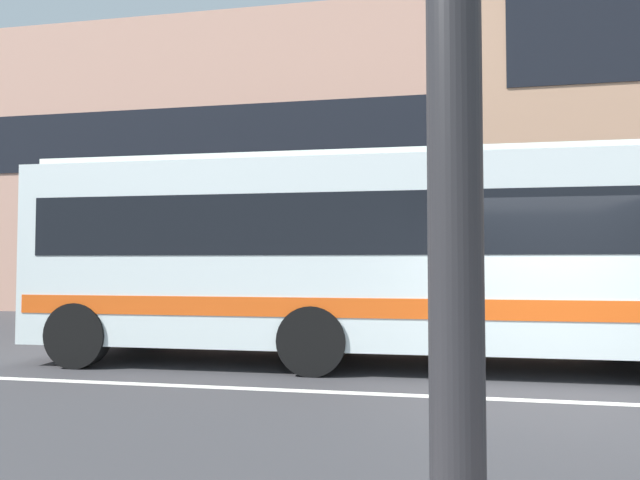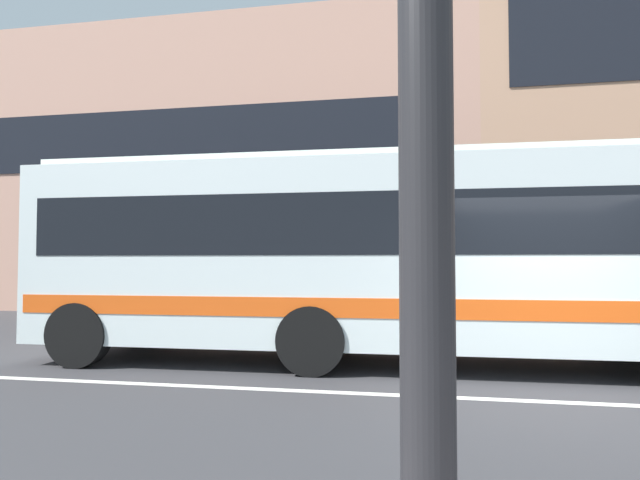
% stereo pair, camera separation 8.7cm
% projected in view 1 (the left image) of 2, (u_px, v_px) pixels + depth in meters
% --- Properties ---
extents(ground_plane, '(160.00, 160.00, 0.00)m').
position_uv_depth(ground_plane, '(574.00, 403.00, 6.42)').
color(ground_plane, '#363538').
extents(lane_centre_line, '(60.00, 0.16, 0.01)m').
position_uv_depth(lane_centre_line, '(574.00, 402.00, 6.42)').
color(lane_centre_line, silver).
rests_on(lane_centre_line, ground_plane).
extents(apartment_block_left, '(24.05, 10.17, 9.62)m').
position_uv_depth(apartment_block_left, '(167.00, 186.00, 23.07)').
color(apartment_block_left, tan).
rests_on(apartment_block_left, ground_plane).
extents(transit_bus, '(10.69, 2.70, 3.28)m').
position_uv_depth(transit_bus, '(363.00, 251.00, 9.03)').
color(transit_bus, silver).
rests_on(transit_bus, ground_plane).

